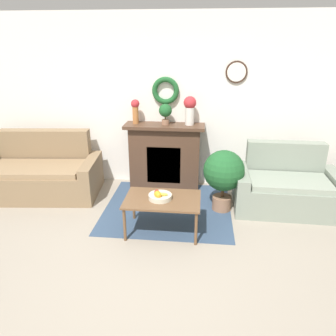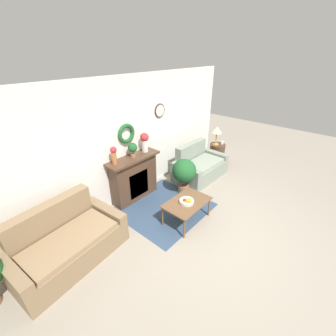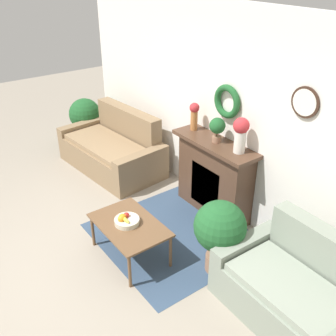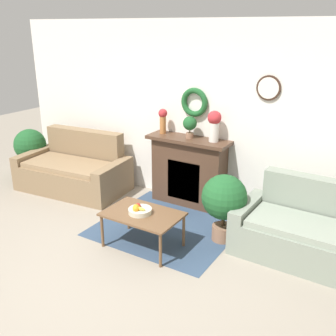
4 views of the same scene
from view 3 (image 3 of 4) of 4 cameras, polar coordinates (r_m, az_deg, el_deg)
The scene contains 13 objects.
ground_plane at distance 4.61m, azimuth -15.90°, elevation -15.73°, with size 16.00×16.00×0.00m, color gray.
floor_rug at distance 5.06m, azimuth 0.72°, elevation -9.72°, with size 1.80×1.71×0.01m.
wall_back at distance 5.02m, azimuth 9.31°, elevation 7.42°, with size 6.80×0.15×2.70m.
fireplace at distance 5.27m, azimuth 6.71°, elevation -1.25°, with size 1.26×0.41×1.05m.
couch_left at distance 6.50m, azimuth -7.89°, elevation 2.69°, with size 1.86×1.12×0.95m.
loveseat_right at distance 4.13m, azimuth 18.11°, elevation -16.65°, with size 1.48×0.91×0.90m.
coffee_table at distance 4.54m, azimuth -5.61°, elevation -8.53°, with size 0.93×0.61×0.46m.
fruit_bowl at distance 4.50m, azimuth -6.15°, elevation -7.52°, with size 0.29×0.29×0.12m.
vase_on_mantel_left at distance 5.26m, azimuth 3.83°, elevation 7.80°, with size 0.13×0.13×0.38m.
vase_on_mantel_right at distance 4.68m, azimuth 10.50°, elevation 5.09°, with size 0.19×0.19×0.44m.
potted_plant_on_mantel at distance 4.93m, azimuth 7.17°, elevation 5.90°, with size 0.20×0.20×0.32m.
potted_plant_floor_by_couch at distance 7.34m, azimuth -11.95°, elevation 7.49°, with size 0.57×0.57×0.87m.
potted_plant_floor_by_loveseat at distance 4.28m, azimuth 7.53°, elevation -8.80°, with size 0.57×0.57×0.88m.
Camera 3 is at (3.25, -0.87, 3.16)m, focal length 42.00 mm.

